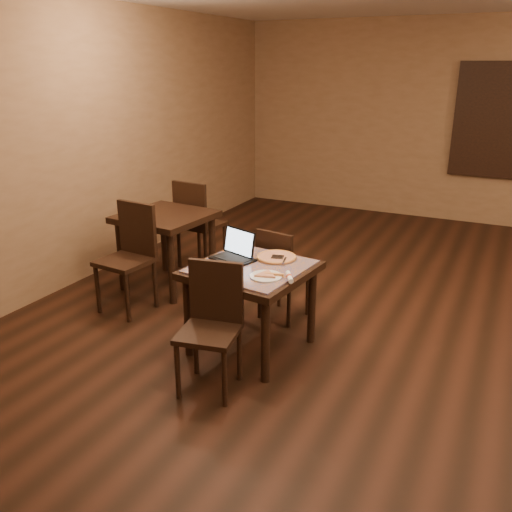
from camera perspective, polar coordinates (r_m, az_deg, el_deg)
The scene contains 16 objects.
ground at distance 4.45m, azimuth 18.37°, elevation -13.17°, with size 10.00×10.00×0.00m, color black.
wall_back at distance 8.82m, azimuth 24.50°, elevation 12.49°, with size 8.00×0.02×3.00m, color #8F6948.
wall_left at distance 5.80m, azimuth -22.90°, elevation 9.84°, with size 0.02×10.00×3.00m, color #8F6948.
tiled_table at distance 4.50m, azimuth -0.51°, elevation -2.25°, with size 1.02×1.02×0.76m.
chair_main_near at distance 4.06m, azimuth -4.64°, elevation -6.62°, with size 0.49×0.49×0.97m.
chair_main_far at distance 5.08m, azimuth 2.50°, elevation -1.45°, with size 0.45×0.45×0.90m.
laptop at distance 4.61m, azimuth -2.15°, elevation 0.51°, with size 0.41×0.37×0.24m.
plate at distance 4.22m, azimuth 1.06°, elevation -2.16°, with size 0.26×0.26×0.01m, color white.
pizza_slice at distance 4.21m, azimuth 1.06°, elevation -1.97°, with size 0.19×0.19×0.02m, color #CEBF89, non-canonical shape.
pizza_pan at distance 4.61m, azimuth 2.15°, elevation -0.27°, with size 0.35×0.35×0.01m, color silver.
pizza_whole at distance 4.61m, azimuth 2.16°, elevation -0.10°, with size 0.34×0.34×0.02m.
spatula at distance 4.58m, azimuth 2.28°, elevation -0.11°, with size 0.10×0.24×0.01m, color silver.
napkin_roll at distance 4.18m, azimuth 3.53°, elevation -2.22°, with size 0.13×0.18×0.04m.
other_table_b at distance 5.91m, azimuth -9.45°, elevation 3.10°, with size 0.95×0.95×0.82m.
other_table_b_chair_near at distance 5.46m, azimuth -13.06°, elevation 0.56°, with size 0.50×0.50×1.06m.
other_table_b_chair_far at distance 6.42m, azimuth -6.30°, elevation 3.83°, with size 0.50×0.50×1.06m.
Camera 1 is at (0.33, -3.77, 2.34)m, focal length 38.00 mm.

